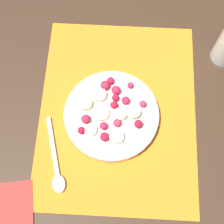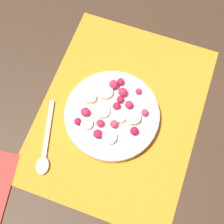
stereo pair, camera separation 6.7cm
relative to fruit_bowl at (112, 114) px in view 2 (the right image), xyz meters
The scene contains 4 objects.
ground_plane 0.03m from the fruit_bowl, 138.75° to the left, with size 3.00×3.00×0.00m, color #382619.
placemat 0.03m from the fruit_bowl, 138.75° to the left, with size 0.46×0.35×0.01m.
fruit_bowl is the anchor object (origin of this frame).
spoon 0.17m from the fruit_bowl, 41.00° to the right, with size 0.17×0.06×0.01m.
Camera 2 is at (0.23, 0.06, 0.67)m, focal length 50.00 mm.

